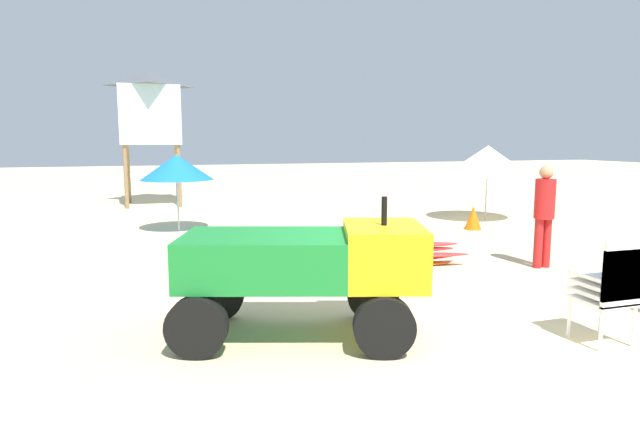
% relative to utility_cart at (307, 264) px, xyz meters
% --- Properties ---
extents(ground, '(80.00, 80.00, 0.00)m').
position_rel_utility_cart_xyz_m(ground, '(1.02, -0.28, -0.78)').
color(ground, beige).
extents(utility_cart, '(2.79, 1.93, 1.50)m').
position_rel_utility_cart_xyz_m(utility_cart, '(0.00, 0.00, 0.00)').
color(utility_cart, '#197A2D').
rests_on(utility_cart, ground).
extents(stacked_plastic_chairs, '(0.48, 0.48, 1.11)m').
position_rel_utility_cart_xyz_m(stacked_plastic_chairs, '(2.87, -1.14, -0.13)').
color(stacked_plastic_chairs, white).
rests_on(stacked_plastic_chairs, ground).
extents(surfboard_pile, '(2.59, 0.77, 0.40)m').
position_rel_utility_cart_xyz_m(surfboard_pile, '(2.21, 2.54, -0.59)').
color(surfboard_pile, orange).
rests_on(surfboard_pile, ground).
extents(lifeguard_near_center, '(0.32, 0.32, 1.67)m').
position_rel_utility_cart_xyz_m(lifeguard_near_center, '(4.52, 1.83, 0.18)').
color(lifeguard_near_center, red).
rests_on(lifeguard_near_center, ground).
extents(lifeguard_tower, '(1.98, 1.98, 4.18)m').
position_rel_utility_cart_xyz_m(lifeguard_tower, '(-1.58, 12.53, 2.28)').
color(lifeguard_tower, olive).
rests_on(lifeguard_tower, ground).
extents(beach_umbrella_left, '(2.19, 2.19, 1.93)m').
position_rel_utility_cart_xyz_m(beach_umbrella_left, '(6.74, 6.64, 0.76)').
color(beach_umbrella_left, beige).
rests_on(beach_umbrella_left, ground).
extents(beach_umbrella_mid, '(1.63, 1.63, 1.75)m').
position_rel_utility_cart_xyz_m(beach_umbrella_mid, '(-1.03, 7.18, 0.68)').
color(beach_umbrella_mid, beige).
rests_on(beach_umbrella_mid, ground).
extents(traffic_cone_near, '(0.39, 0.39, 0.56)m').
position_rel_utility_cart_xyz_m(traffic_cone_near, '(5.56, 5.39, -0.51)').
color(traffic_cone_near, orange).
rests_on(traffic_cone_near, ground).
extents(cooler_box, '(0.56, 0.35, 0.41)m').
position_rel_utility_cart_xyz_m(cooler_box, '(0.25, 2.60, -0.58)').
color(cooler_box, blue).
rests_on(cooler_box, ground).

